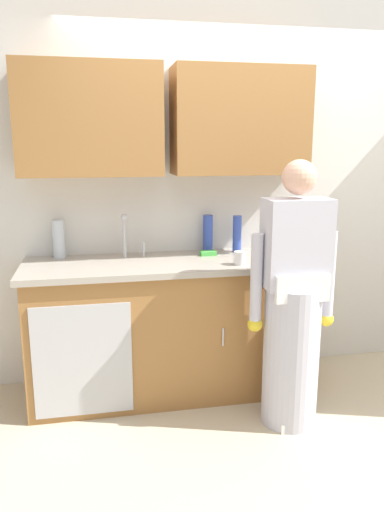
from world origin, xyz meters
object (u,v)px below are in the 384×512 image
cup_by_sink (240,258)px  knife_on_counter (293,255)px  person_at_sink (293,316)px  bottle_water_tall (208,233)px  bottle_dish_liquid (237,234)px  bottle_cleaner_spray (59,239)px  sponge (208,253)px  sink (132,264)px

cup_by_sink → knife_on_counter: (0.44, 0.18, -0.04)m
person_at_sink → bottle_water_tall: person_at_sink is taller
person_at_sink → bottle_water_tall: size_ratio=6.08×
person_at_sink → bottle_dish_liquid: (-0.15, 0.72, 0.38)m
bottle_cleaner_spray → sponge: (1.02, -0.11, -0.12)m
bottle_water_tall → knife_on_counter: size_ratio=1.11×
bottle_dish_liquid → cup_by_sink: size_ratio=3.01×
bottle_water_tall → sponge: (-0.02, -0.12, -0.12)m
bottle_water_tall → person_at_sink: bearing=-65.5°
person_at_sink → bottle_dish_liquid: bearing=101.6°
person_at_sink → bottle_cleaner_spray: bearing=151.3°
sink → bottle_cleaner_spray: (-0.48, 0.22, 0.15)m
bottle_cleaner_spray → bottle_water_tall: 1.04m
bottle_water_tall → bottle_dish_liquid: bottle_water_tall is taller
sink → person_at_sink: (0.91, -0.55, -0.23)m
sink → sponge: (0.54, 0.10, 0.03)m
cup_by_sink → sponge: bearing=114.3°
person_at_sink → sponge: 0.80m
sink → cup_by_sink: 0.71m
bottle_water_tall → knife_on_counter: bottle_water_tall is taller
bottle_water_tall → cup_by_sink: bearing=-74.9°
bottle_dish_liquid → bottle_water_tall: bearing=166.1°
bottle_cleaner_spray → sponge: size_ratio=2.40×
person_at_sink → bottle_water_tall: (-0.35, 0.77, 0.38)m
sink → bottle_water_tall: bearing=21.6°
knife_on_counter → sponge: sponge is taller
knife_on_counter → sponge: (-0.58, 0.13, 0.01)m
bottle_dish_liquid → sponge: bottle_dish_liquid is taller
sink → knife_on_counter: 1.12m
sink → person_at_sink: 1.09m
sink → cup_by_sink: (0.68, -0.20, 0.06)m
bottle_dish_liquid → cup_by_sink: (-0.09, -0.38, -0.09)m
sink → person_at_sink: person_at_sink is taller
bottle_cleaner_spray → cup_by_sink: size_ratio=3.01×
person_at_sink → sponge: size_ratio=14.73×
knife_on_counter → sponge: size_ratio=2.18×
cup_by_sink → sponge: 0.34m
sink → bottle_dish_liquid: bearing=12.7°
bottle_cleaner_spray → knife_on_counter: size_ratio=1.10×
bottle_cleaner_spray → knife_on_counter: (1.60, -0.24, -0.13)m
bottle_dish_liquid → sponge: 0.27m
bottle_dish_liquid → knife_on_counter: bottle_dish_liquid is taller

